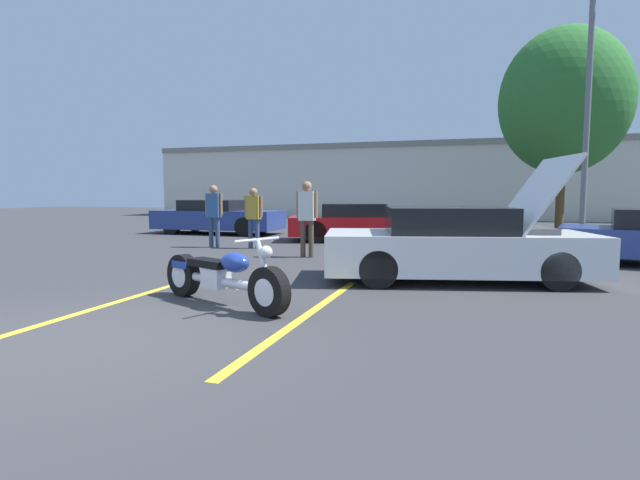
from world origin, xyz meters
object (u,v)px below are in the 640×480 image
show_car_hood_open (457,245)px  spectator_near_motorcycle (214,211)px  motorcycle (222,277)px  parked_car_mid_row (358,223)px  spectator_midground (254,213)px  light_pole (591,100)px  tree_background (564,101)px  spectator_by_show_car (307,212)px  parked_car_left_row (217,217)px

show_car_hood_open → spectator_near_motorcycle: 7.38m
motorcycle → parked_car_mid_row: (-0.38, 9.32, 0.19)m
show_car_hood_open → spectator_near_motorcycle: (-6.56, 3.36, 0.40)m
spectator_near_motorcycle → spectator_midground: size_ratio=1.05×
light_pole → tree_background: (-0.25, 3.60, 0.59)m
light_pole → motorcycle: bearing=-118.4°
tree_background → spectator_by_show_car: 13.12m
motorcycle → parked_car_left_row: parked_car_left_row is taller
tree_background → parked_car_mid_row: size_ratio=1.68×
motorcycle → spectator_near_motorcycle: bearing=144.3°
parked_car_mid_row → spectator_by_show_car: (-0.18, -4.28, 0.49)m
light_pole → spectator_midground: light_pole is taller
light_pole → spectator_near_motorcycle: bearing=-150.6°
show_car_hood_open → parked_car_left_row: (-8.79, 7.49, -0.01)m
spectator_by_show_car → spectator_midground: bearing=146.1°
spectator_by_show_car → spectator_near_motorcycle: bearing=158.5°
light_pole → parked_car_mid_row: size_ratio=1.73×
parked_car_left_row → parked_car_mid_row: (5.52, -1.08, -0.04)m
spectator_by_show_car → tree_background: bearing=57.3°
spectator_near_motorcycle → parked_car_left_row: bearing=118.3°
light_pole → parked_car_left_row: light_pole is taller
light_pole → show_car_hood_open: size_ratio=1.70×
motorcycle → spectator_near_motorcycle: (-3.68, 6.26, 0.63)m
show_car_hood_open → spectator_near_motorcycle: bearing=139.2°
tree_background → motorcycle: 17.38m
tree_background → show_car_hood_open: (-3.33, -12.66, -4.37)m
motorcycle → parked_car_left_row: size_ratio=0.49×
parked_car_left_row → spectator_midground: (3.36, -4.04, 0.36)m
motorcycle → parked_car_left_row: (-5.90, 10.40, 0.22)m
parked_car_mid_row → spectator_near_motorcycle: spectator_near_motorcycle is taller
parked_car_left_row → spectator_by_show_car: (5.34, -5.36, 0.45)m
tree_background → parked_car_left_row: size_ratio=1.67×
parked_car_left_row → tree_background: bearing=23.2°
parked_car_left_row → spectator_by_show_car: size_ratio=2.65×
spectator_by_show_car → parked_car_mid_row: bearing=87.5°
spectator_near_motorcycle → spectator_by_show_car: size_ratio=0.97×
tree_background → spectator_midground: bearing=-133.5°
show_car_hood_open → tree_background: bearing=61.6°
show_car_hood_open → parked_car_mid_row: bearing=103.3°
show_car_hood_open → parked_car_left_row: 11.55m
light_pole → spectator_by_show_car: size_ratio=4.57×
light_pole → spectator_near_motorcycle: size_ratio=4.73×
light_pole → parked_car_left_row: (-12.36, -1.57, -3.80)m
tree_background → spectator_by_show_car: (-6.77, -10.53, -3.93)m
parked_car_left_row → spectator_near_motorcycle: size_ratio=2.74×
parked_car_mid_row → spectator_by_show_car: spectator_by_show_car is taller
parked_car_mid_row → light_pole: bearing=5.0°
spectator_midground → parked_car_left_row: bearing=129.8°
light_pole → spectator_midground: (-8.99, -5.60, -3.44)m
spectator_by_show_car → spectator_midground: spectator_by_show_car is taller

